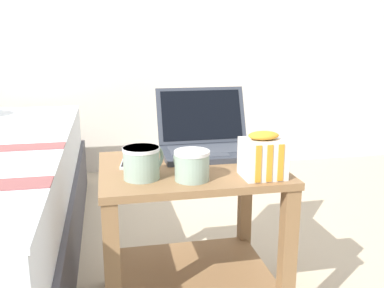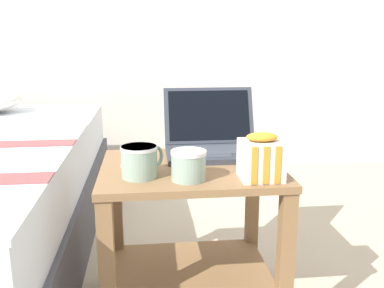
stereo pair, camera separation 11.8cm
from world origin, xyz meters
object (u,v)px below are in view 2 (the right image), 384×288
(laptop, at_px, (213,140))
(mug_front_left, at_px, (140,160))
(mug_front_right, at_px, (188,163))
(cell_phone, at_px, (135,160))
(snack_bag, at_px, (261,158))

(laptop, relative_size, mug_front_left, 2.60)
(mug_front_right, relative_size, cell_phone, 0.84)
(laptop, xyz_separation_m, cell_phone, (-0.27, -0.08, -0.04))
(laptop, distance_m, snack_bag, 0.31)
(mug_front_left, height_order, snack_bag, snack_bag)
(snack_bag, height_order, cell_phone, snack_bag)
(mug_front_right, bearing_deg, laptop, 67.83)
(laptop, xyz_separation_m, snack_bag, (0.09, -0.30, 0.02))
(laptop, height_order, mug_front_right, laptop)
(mug_front_left, xyz_separation_m, mug_front_right, (0.14, -0.04, -0.00))
(mug_front_right, xyz_separation_m, cell_phone, (-0.15, 0.20, -0.04))
(mug_front_right, bearing_deg, cell_phone, 127.48)
(mug_front_left, distance_m, mug_front_right, 0.14)
(laptop, height_order, mug_front_left, laptop)
(mug_front_left, relative_size, cell_phone, 0.81)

